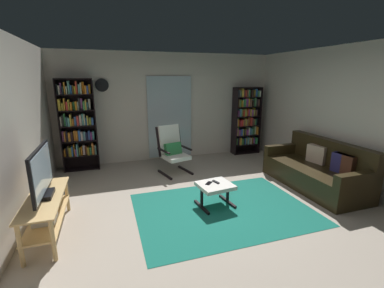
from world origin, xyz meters
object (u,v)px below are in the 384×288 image
at_px(tv_stand, 46,210).
at_px(tv_remote, 216,182).
at_px(television, 42,174).
at_px(wall_clock, 102,85).
at_px(ottoman, 215,188).
at_px(leather_sofa, 317,171).
at_px(bookshelf_near_tv, 78,123).
at_px(lounge_armchair, 173,148).
at_px(bookshelf_near_sofa, 246,119).
at_px(cell_phone, 209,183).

distance_m(tv_stand, tv_remote, 2.43).
height_order(television, tv_remote, television).
bearing_deg(wall_clock, ottoman, -59.65).
xyz_separation_m(television, tv_remote, (2.42, 0.10, -0.46)).
bearing_deg(leather_sofa, tv_stand, -177.69).
distance_m(bookshelf_near_tv, wall_clock, 0.99).
distance_m(leather_sofa, lounge_armchair, 2.89).
bearing_deg(bookshelf_near_tv, ottoman, -49.68).
relative_size(bookshelf_near_sofa, lounge_armchair, 1.73).
bearing_deg(ottoman, lounge_armchair, 98.61).
bearing_deg(wall_clock, bookshelf_near_tv, -161.60).
height_order(bookshelf_near_tv, leather_sofa, bookshelf_near_tv).
bearing_deg(cell_phone, television, -133.05).
distance_m(leather_sofa, tv_remote, 2.10).
xyz_separation_m(bookshelf_near_sofa, lounge_armchair, (-2.24, -0.86, -0.41)).
relative_size(tv_stand, lounge_armchair, 1.29).
bearing_deg(bookshelf_near_sofa, wall_clock, 177.60).
distance_m(ottoman, cell_phone, 0.13).
distance_m(television, bookshelf_near_tv, 2.62).
relative_size(tv_stand, bookshelf_near_tv, 0.66).
distance_m(bookshelf_near_sofa, tv_remote, 3.25).
relative_size(television, cell_phone, 7.15).
relative_size(tv_remote, cell_phone, 1.03).
relative_size(tv_stand, cell_phone, 9.45).
bearing_deg(bookshelf_near_tv, wall_clock, 18.40).
bearing_deg(bookshelf_near_tv, television, -94.93).
height_order(leather_sofa, ottoman, leather_sofa).
bearing_deg(wall_clock, leather_sofa, -35.13).
bearing_deg(tv_remote, ottoman, -137.02).
bearing_deg(wall_clock, lounge_armchair, -36.90).
xyz_separation_m(bookshelf_near_tv, cell_phone, (2.08, -2.51, -0.68)).
height_order(cell_phone, wall_clock, wall_clock).
bearing_deg(lounge_armchair, tv_remote, -80.13).
relative_size(lounge_armchair, cell_phone, 7.30).
distance_m(tv_stand, lounge_armchair, 2.80).
relative_size(leather_sofa, cell_phone, 14.14).
height_order(television, bookshelf_near_tv, bookshelf_near_tv).
xyz_separation_m(tv_stand, ottoman, (2.39, 0.07, -0.05)).
xyz_separation_m(tv_stand, lounge_armchair, (2.13, 1.80, 0.18)).
bearing_deg(leather_sofa, tv_remote, -178.26).
bearing_deg(cell_phone, tv_stand, -132.56).
bearing_deg(tv_remote, wall_clock, 104.62).
bearing_deg(lounge_armchair, tv_stand, -139.82).
distance_m(bookshelf_near_sofa, lounge_armchair, 2.43).
bearing_deg(tv_stand, lounge_armchair, 40.18).
height_order(ottoman, tv_remote, tv_remote).
height_order(bookshelf_near_sofa, leather_sofa, bookshelf_near_sofa).
bearing_deg(wall_clock, cell_phone, -60.65).
relative_size(tv_stand, ottoman, 2.31).
bearing_deg(bookshelf_near_sofa, cell_phone, -129.13).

